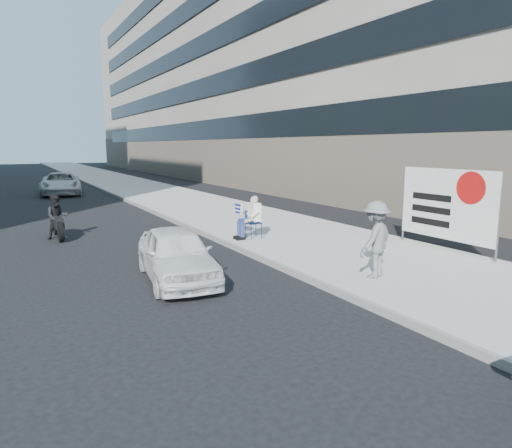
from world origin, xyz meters
TOP-DOWN VIEW (x-y plane):
  - ground at (0.00, 0.00)m, footprint 160.00×160.00m
  - near_sidewalk at (4.00, 20.00)m, footprint 5.00×120.00m
  - near_building at (17.00, 32.00)m, footprint 14.00×70.00m
  - seated_protester at (2.29, 5.93)m, footprint 0.83×1.12m
  - jogger at (2.65, 0.90)m, footprint 1.22×0.95m
  - protest_banner at (6.18, 1.94)m, footprint 0.08×3.06m
  - white_sedan_near at (-1.00, 3.23)m, footprint 1.82×3.62m
  - white_sedan_far at (-1.17, 24.07)m, footprint 2.83×5.12m
  - motorcycle at (-2.81, 9.51)m, footprint 0.71×2.04m

SIDE VIEW (x-z plane):
  - ground at x=0.00m, z-range 0.00..0.00m
  - near_sidewalk at x=4.00m, z-range 0.00..0.15m
  - white_sedan_near at x=-1.00m, z-range 0.00..1.18m
  - motorcycle at x=-2.81m, z-range -0.08..1.35m
  - white_sedan_far at x=-1.17m, z-range 0.00..1.36m
  - seated_protester at x=2.29m, z-range 0.22..1.53m
  - jogger at x=2.65m, z-range 0.15..1.81m
  - protest_banner at x=6.18m, z-range 0.30..2.50m
  - near_building at x=17.00m, z-range 0.00..20.00m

